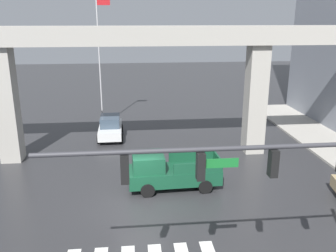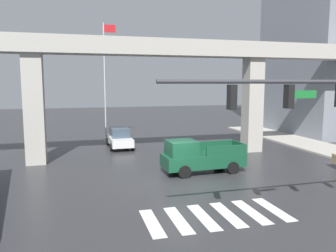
{
  "view_description": "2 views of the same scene",
  "coord_description": "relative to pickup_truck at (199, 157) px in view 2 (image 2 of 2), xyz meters",
  "views": [
    {
      "loc": [
        -0.19,
        -16.76,
        9.25
      ],
      "look_at": [
        1.66,
        1.54,
        3.7
      ],
      "focal_mm": 38.62,
      "sensor_mm": 36.0,
      "label": 1
    },
    {
      "loc": [
        -5.5,
        -17.41,
        5.56
      ],
      "look_at": [
        -0.66,
        0.21,
        3.19
      ],
      "focal_mm": 35.74,
      "sensor_mm": 36.0,
      "label": 2
    }
  ],
  "objects": [
    {
      "name": "ground_plane",
      "position": [
        -1.72,
        -1.68,
        -0.99
      ],
      "size": [
        120.0,
        120.0,
        0.0
      ],
      "primitive_type": "plane",
      "color": "#2D2D30"
    },
    {
      "name": "crosswalk_stripes",
      "position": [
        -1.72,
        -6.65,
        -0.98
      ],
      "size": [
        6.05,
        2.8,
        0.01
      ],
      "color": "silver",
      "rests_on": "ground"
    },
    {
      "name": "elevated_overpass",
      "position": [
        -1.72,
        5.2,
        6.36
      ],
      "size": [
        50.83,
        1.93,
        8.72
      ],
      "color": "#ADA89E",
      "rests_on": "ground"
    },
    {
      "name": "pickup_truck",
      "position": [
        0.0,
        0.0,
        0.0
      ],
      "size": [
        5.17,
        2.24,
        2.08
      ],
      "color": "#14472D",
      "rests_on": "ground"
    },
    {
      "name": "sedan_white",
      "position": [
        -3.72,
        9.42,
        -0.14
      ],
      "size": [
        2.02,
        4.33,
        1.72
      ],
      "color": "silver",
      "rests_on": "ground"
    },
    {
      "name": "flagpole",
      "position": [
        -4.5,
        12.88,
        5.34
      ],
      "size": [
        1.16,
        0.12,
        11.03
      ],
      "color": "silver",
      "rests_on": "ground"
    }
  ]
}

